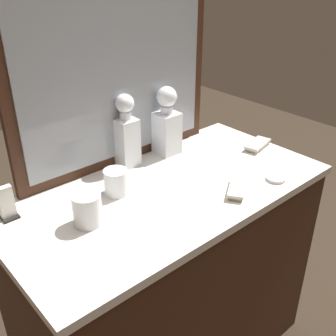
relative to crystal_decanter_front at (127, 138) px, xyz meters
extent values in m
cube|color=#381E11|center=(0.00, -0.23, -0.56)|extent=(1.12, 0.57, 0.83)
cube|color=silver|center=(0.00, -0.23, -0.13)|extent=(1.16, 0.59, 0.03)
cube|color=#381E11|center=(0.00, 0.04, 0.28)|extent=(0.84, 0.03, 0.78)
cube|color=gray|center=(0.00, 0.03, 0.28)|extent=(0.76, 0.01, 0.70)
cube|color=white|center=(0.00, 0.00, -0.02)|extent=(0.08, 0.08, 0.19)
cube|color=#8C4C14|center=(0.00, 0.00, -0.05)|extent=(0.06, 0.06, 0.12)
cylinder|color=white|center=(0.00, 0.00, 0.09)|extent=(0.04, 0.04, 0.03)
sphere|color=white|center=(0.00, 0.00, 0.13)|extent=(0.07, 0.07, 0.07)
cube|color=white|center=(0.18, -0.02, -0.03)|extent=(0.09, 0.09, 0.17)
cube|color=#8C4C14|center=(0.18, -0.02, -0.05)|extent=(0.08, 0.08, 0.13)
cylinder|color=white|center=(0.18, -0.02, 0.07)|extent=(0.05, 0.05, 0.03)
sphere|color=white|center=(0.18, -0.02, 0.12)|extent=(0.08, 0.08, 0.08)
cylinder|color=white|center=(-0.16, -0.14, -0.07)|extent=(0.08, 0.08, 0.09)
cylinder|color=silver|center=(-0.16, -0.14, -0.11)|extent=(0.08, 0.08, 0.01)
cylinder|color=white|center=(-0.32, -0.23, -0.06)|extent=(0.09, 0.09, 0.10)
cylinder|color=silver|center=(-0.32, -0.23, -0.11)|extent=(0.08, 0.08, 0.01)
cube|color=#B7A88C|center=(0.49, -0.23, -0.11)|extent=(0.13, 0.08, 0.01)
cube|color=beige|center=(0.49, -0.23, -0.09)|extent=(0.15, 0.09, 0.01)
cube|color=#B7A88C|center=(0.16, -0.41, -0.11)|extent=(0.13, 0.11, 0.01)
cube|color=beige|center=(0.16, -0.41, -0.09)|extent=(0.15, 0.12, 0.01)
cylinder|color=silver|center=(0.33, -0.45, -0.11)|extent=(0.07, 0.07, 0.01)
cube|color=black|center=(-0.49, -0.04, -0.11)|extent=(0.05, 0.05, 0.01)
cube|color=white|center=(-0.49, -0.04, -0.06)|extent=(0.04, 0.02, 0.11)
camera|label=1|loc=(-0.80, -1.14, 0.62)|focal=43.33mm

